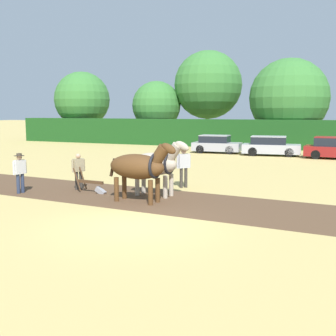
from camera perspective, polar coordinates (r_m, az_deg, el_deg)
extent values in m
plane|color=tan|center=(12.60, -4.63, -7.79)|extent=(240.00, 240.00, 0.00)
cube|color=brown|center=(18.63, -13.47, -2.91)|extent=(26.24, 5.69, 0.01)
cube|color=#194719|center=(39.26, 15.12, 4.41)|extent=(57.25, 1.71, 2.62)
cylinder|color=#423323|center=(51.42, -11.47, 5.42)|extent=(0.44, 0.44, 2.97)
sphere|color=#387533|center=(51.41, -11.56, 9.07)|extent=(6.51, 6.51, 6.51)
cylinder|color=brown|center=(46.91, -1.56, 5.11)|extent=(0.44, 0.44, 2.54)
sphere|color=#387533|center=(46.87, -1.57, 8.46)|extent=(5.34, 5.34, 5.34)
cylinder|color=#423323|center=(46.68, 5.37, 6.08)|extent=(0.44, 0.44, 4.20)
sphere|color=#387533|center=(46.75, 5.43, 11.14)|extent=(7.35, 7.35, 7.35)
cylinder|color=#4C3823|center=(42.86, 15.90, 4.60)|extent=(0.44, 0.44, 2.57)
sphere|color=#387533|center=(42.83, 16.07, 9.11)|extent=(7.60, 7.60, 7.60)
ellipsoid|color=#513319|center=(15.61, -4.26, 0.19)|extent=(2.31, 1.12, 0.93)
cylinder|color=#513319|center=(15.62, -1.41, -3.03)|extent=(0.18, 0.18, 0.91)
cylinder|color=#513319|center=(15.15, -2.39, -3.36)|extent=(0.18, 0.18, 0.91)
cylinder|color=#513319|center=(16.36, -5.94, -2.58)|extent=(0.18, 0.18, 0.91)
cylinder|color=#513319|center=(15.91, -7.00, -2.88)|extent=(0.18, 0.18, 0.91)
cylinder|color=#513319|center=(15.08, -1.16, 1.72)|extent=(0.79, 0.49, 0.83)
ellipsoid|color=#513319|center=(14.89, 0.08, 2.66)|extent=(0.69, 0.30, 0.54)
cube|color=black|center=(14.99, -0.62, 2.45)|extent=(0.38, 0.10, 0.50)
cylinder|color=black|center=(16.20, -7.50, 0.07)|extent=(0.30, 0.14, 0.71)
torus|color=black|center=(15.21, -1.72, 0.29)|extent=(0.17, 0.95, 0.94)
ellipsoid|color=#B2A38E|center=(16.75, -1.90, 0.57)|extent=(2.01, 1.05, 0.89)
cylinder|color=#B2A38E|center=(16.81, 0.44, -2.30)|extent=(0.18, 0.18, 0.89)
cylinder|color=#B2A38E|center=(16.36, -0.37, -2.58)|extent=(0.18, 0.18, 0.89)
cylinder|color=#B2A38E|center=(17.41, -3.31, -1.97)|extent=(0.18, 0.18, 0.89)
cylinder|color=#B2A38E|center=(16.97, -4.19, -2.23)|extent=(0.18, 0.18, 0.89)
cylinder|color=#B2A38E|center=(16.31, 0.65, 2.06)|extent=(0.80, 0.47, 0.86)
ellipsoid|color=#B2A38E|center=(16.12, 1.90, 2.98)|extent=(0.69, 0.30, 0.54)
cube|color=gray|center=(16.22, 1.20, 2.69)|extent=(0.40, 0.10, 0.53)
cylinder|color=gray|center=(17.23, -4.61, 0.43)|extent=(0.30, 0.14, 0.71)
torus|color=black|center=(16.42, 0.19, 0.68)|extent=(0.17, 0.91, 0.90)
cube|color=#4C331E|center=(17.77, -10.43, -1.87)|extent=(1.24, 0.18, 0.12)
cube|color=#939399|center=(17.53, -9.11, -3.13)|extent=(0.49, 0.23, 0.39)
cylinder|color=#4C331E|center=(18.25, -11.44, -1.33)|extent=(0.40, 0.08, 0.96)
cylinder|color=#4C331E|center=(17.94, -12.24, -1.50)|extent=(0.40, 0.08, 0.96)
cylinder|color=#38332D|center=(18.62, -11.72, -1.64)|extent=(0.14, 0.14, 0.79)
cylinder|color=#38332D|center=(18.52, -12.26, -1.71)|extent=(0.14, 0.14, 0.79)
cube|color=tan|center=(18.47, -12.05, 0.39)|extent=(0.37, 0.50, 0.56)
sphere|color=tan|center=(18.43, -12.08, 1.60)|extent=(0.21, 0.21, 0.21)
cylinder|color=tan|center=(18.62, -11.32, 0.39)|extent=(0.09, 0.09, 0.53)
cylinder|color=tan|center=(18.34, -12.78, 0.24)|extent=(0.09, 0.09, 0.53)
cylinder|color=#38332D|center=(18.68, 2.43, -1.31)|extent=(0.14, 0.14, 0.88)
cylinder|color=#38332D|center=(18.57, 1.81, -1.36)|extent=(0.14, 0.14, 0.88)
cube|color=#B7B7BC|center=(18.52, 2.13, 0.96)|extent=(0.48, 0.52, 0.62)
sphere|color=tan|center=(18.48, 2.14, 2.31)|extent=(0.24, 0.24, 0.24)
cylinder|color=#B7B7BC|center=(18.67, 2.94, 0.95)|extent=(0.09, 0.09, 0.59)
cylinder|color=#B7B7BC|center=(18.38, 1.31, 0.85)|extent=(0.09, 0.09, 0.59)
cylinder|color=#665B4C|center=(18.47, 2.14, 2.53)|extent=(0.45, 0.45, 0.02)
cylinder|color=#665B4C|center=(18.46, 2.14, 2.69)|extent=(0.23, 0.23, 0.10)
cylinder|color=#28334C|center=(18.47, -19.10, -1.95)|extent=(0.14, 0.14, 0.81)
cylinder|color=#28334C|center=(18.35, -19.63, -2.04)|extent=(0.14, 0.14, 0.81)
cube|color=silver|center=(18.31, -19.46, 0.13)|extent=(0.28, 0.50, 0.57)
sphere|color=tan|center=(18.27, -19.51, 1.38)|extent=(0.22, 0.22, 0.22)
cylinder|color=silver|center=(18.48, -18.75, 0.16)|extent=(0.09, 0.09, 0.54)
cylinder|color=silver|center=(18.15, -20.16, -0.04)|extent=(0.09, 0.09, 0.54)
cylinder|color=#42382D|center=(18.26, -19.52, 1.58)|extent=(0.42, 0.42, 0.02)
cylinder|color=#42382D|center=(18.25, -19.53, 1.74)|extent=(0.21, 0.21, 0.10)
cube|color=#9E9EA8|center=(34.55, 6.65, 2.90)|extent=(3.98, 2.08, 0.67)
cube|color=black|center=(34.55, 6.35, 3.91)|extent=(2.42, 1.79, 0.54)
cube|color=#9E9EA8|center=(34.53, 6.36, 4.41)|extent=(2.42, 1.79, 0.06)
cylinder|color=black|center=(35.10, 8.84, 2.63)|extent=(0.68, 0.27, 0.66)
cylinder|color=black|center=(33.54, 8.33, 2.41)|extent=(0.68, 0.27, 0.66)
cylinder|color=black|center=(35.62, 5.05, 2.76)|extent=(0.68, 0.27, 0.66)
cylinder|color=black|center=(34.09, 4.38, 2.55)|extent=(0.68, 0.27, 0.66)
cube|color=#A8A8B2|center=(33.17, 13.81, 2.55)|extent=(4.49, 2.24, 0.69)
cube|color=black|center=(33.13, 13.47, 3.64)|extent=(2.75, 1.86, 0.56)
cube|color=#A8A8B2|center=(33.11, 13.49, 4.18)|extent=(2.75, 1.86, 0.06)
cylinder|color=black|center=(33.90, 16.12, 2.25)|extent=(0.69, 0.30, 0.67)
cylinder|color=black|center=(32.40, 16.09, 2.01)|extent=(0.69, 0.30, 0.67)
cylinder|color=black|center=(34.02, 11.62, 2.41)|extent=(0.69, 0.30, 0.67)
cylinder|color=black|center=(32.53, 11.38, 2.18)|extent=(0.69, 0.30, 0.67)
cube|color=black|center=(32.20, 21.64, 3.29)|extent=(2.72, 1.68, 0.60)
cube|color=maroon|center=(32.18, 21.67, 3.88)|extent=(2.72, 1.68, 0.06)
cylinder|color=black|center=(33.13, 19.66, 1.97)|extent=(0.66, 0.24, 0.65)
cylinder|color=black|center=(31.60, 19.37, 1.72)|extent=(0.66, 0.24, 0.65)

